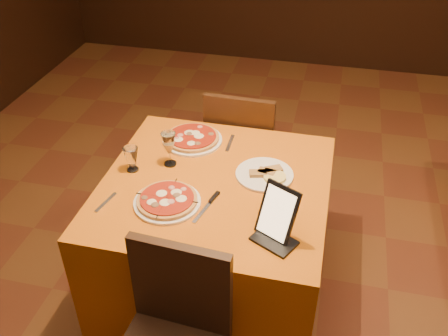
% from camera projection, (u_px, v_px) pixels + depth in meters
% --- Properties ---
extents(main_table, '(1.10, 1.10, 0.75)m').
position_uv_depth(main_table, '(216.00, 239.00, 2.66)').
color(main_table, '#C8620C').
rests_on(main_table, floor).
extents(chair_main_far, '(0.37, 0.37, 0.91)m').
position_uv_depth(chair_main_far, '(245.00, 148.00, 3.23)').
color(chair_main_far, '#2F220F').
rests_on(chair_main_far, floor).
extents(pizza_near, '(0.31, 0.31, 0.03)m').
position_uv_depth(pizza_near, '(167.00, 201.00, 2.30)').
color(pizza_near, white).
rests_on(pizza_near, main_table).
extents(pizza_far, '(0.33, 0.33, 0.03)m').
position_uv_depth(pizza_far, '(192.00, 139.00, 2.74)').
color(pizza_far, white).
rests_on(pizza_far, main_table).
extents(cutlet_dish, '(0.29, 0.29, 0.03)m').
position_uv_depth(cutlet_dish, '(264.00, 174.00, 2.48)').
color(cutlet_dish, white).
rests_on(cutlet_dish, main_table).
extents(wine_glass, '(0.11, 0.11, 0.19)m').
position_uv_depth(wine_glass, '(169.00, 149.00, 2.51)').
color(wine_glass, '#DCC17D').
rests_on(wine_glass, main_table).
extents(water_glass, '(0.09, 0.09, 0.13)m').
position_uv_depth(water_glass, '(132.00, 159.00, 2.49)').
color(water_glass, silver).
rests_on(water_glass, main_table).
extents(tablet, '(0.19, 0.16, 0.23)m').
position_uv_depth(tablet, '(277.00, 213.00, 2.07)').
color(tablet, black).
rests_on(tablet, main_table).
extents(knife, '(0.07, 0.22, 0.01)m').
position_uv_depth(knife, '(206.00, 208.00, 2.27)').
color(knife, silver).
rests_on(knife, main_table).
extents(fork_near, '(0.05, 0.15, 0.01)m').
position_uv_depth(fork_near, '(106.00, 202.00, 2.31)').
color(fork_near, '#A9A8AF').
rests_on(fork_near, main_table).
extents(fork_far, '(0.02, 0.17, 0.01)m').
position_uv_depth(fork_far, '(230.00, 143.00, 2.72)').
color(fork_far, silver).
rests_on(fork_far, main_table).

